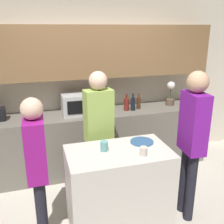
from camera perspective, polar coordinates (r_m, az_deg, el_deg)
back_wall at (r=4.08m, az=-4.81°, el=9.09°), size 6.40×0.40×2.70m
back_counter at (r=4.13m, az=-3.64°, el=-6.28°), size 3.60×0.62×0.94m
kitchen_island at (r=3.00m, az=1.42°, el=-16.46°), size 1.09×0.64×0.93m
microwave at (r=3.91m, az=-7.08°, el=1.85°), size 0.52×0.39×0.30m
potted_plant at (r=4.39m, az=12.62°, el=3.98°), size 0.14×0.14×0.39m
bottle_0 at (r=4.04m, az=3.16°, el=1.70°), size 0.08×0.08×0.25m
bottle_1 at (r=4.04m, az=4.58°, el=1.77°), size 0.07×0.07×0.27m
bottle_2 at (r=4.14m, az=5.79°, el=2.00°), size 0.07×0.07×0.25m
plate_on_island at (r=2.97m, az=6.52°, el=-6.44°), size 0.26×0.26×0.01m
cup_0 at (r=2.68m, az=6.88°, el=-8.47°), size 0.08×0.08×0.09m
cup_1 at (r=2.75m, az=-1.73°, el=-7.44°), size 0.08×0.08×0.10m
person_left at (r=3.23m, az=-2.90°, el=-3.08°), size 0.36×0.23×1.68m
person_center at (r=2.67m, az=-16.03°, el=-10.42°), size 0.21×0.34×1.57m
person_right at (r=3.01m, az=17.09°, el=-4.65°), size 0.23×0.35×1.74m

